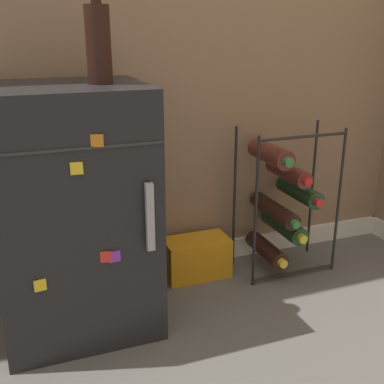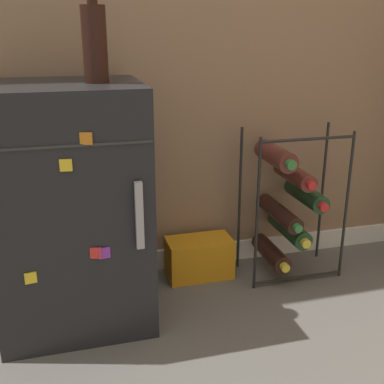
% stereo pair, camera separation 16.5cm
% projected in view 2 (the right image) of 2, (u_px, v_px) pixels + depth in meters
% --- Properties ---
extents(ground_plane, '(14.00, 14.00, 0.00)m').
position_uv_depth(ground_plane, '(237.00, 334.00, 1.69)').
color(ground_plane, '#56544F').
extents(mini_fridge, '(0.51, 0.48, 0.85)m').
position_uv_depth(mini_fridge, '(71.00, 207.00, 1.67)').
color(mini_fridge, black).
rests_on(mini_fridge, ground_plane).
extents(wine_rack, '(0.41, 0.33, 0.63)m').
position_uv_depth(wine_rack, '(286.00, 204.00, 2.01)').
color(wine_rack, black).
rests_on(wine_rack, ground_plane).
extents(soda_box, '(0.27, 0.15, 0.17)m').
position_uv_depth(soda_box, '(199.00, 258.00, 2.06)').
color(soda_box, orange).
rests_on(soda_box, ground_plane).
extents(fridge_top_bottle, '(0.08, 0.08, 0.27)m').
position_uv_depth(fridge_top_bottle, '(95.00, 43.00, 1.50)').
color(fridge_top_bottle, black).
rests_on(fridge_top_bottle, mini_fridge).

